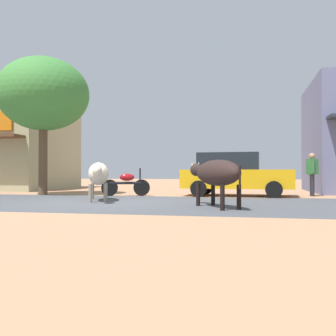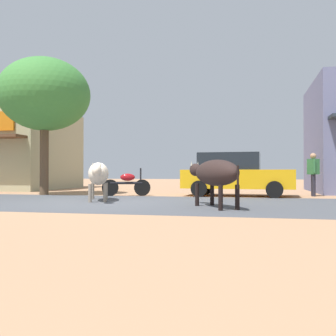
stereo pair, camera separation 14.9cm
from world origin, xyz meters
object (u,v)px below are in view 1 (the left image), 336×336
at_px(parked_motorcycle, 126,184).
at_px(pedestrian_by_shop, 312,171).
at_px(parked_hatchback_car, 235,174).
at_px(cow_near_brown, 99,174).
at_px(roadside_tree, 43,95).
at_px(cow_far_dark, 216,173).

height_order(parked_motorcycle, pedestrian_by_shop, pedestrian_by_shop).
relative_size(parked_hatchback_car, cow_near_brown, 1.58).
xyz_separation_m(roadside_tree, parked_hatchback_car, (7.53, 0.81, -3.17)).
bearing_deg(parked_motorcycle, pedestrian_by_shop, 10.65).
xyz_separation_m(parked_motorcycle, cow_near_brown, (-0.09, -2.59, 0.37)).
relative_size(parked_motorcycle, pedestrian_by_shop, 1.10).
distance_m(parked_hatchback_car, cow_far_dark, 4.99).
bearing_deg(roadside_tree, parked_motorcycle, -0.02).
bearing_deg(parked_hatchback_car, parked_motorcycle, -168.67).
height_order(roadside_tree, cow_far_dark, roadside_tree).
xyz_separation_m(parked_hatchback_car, cow_near_brown, (-4.14, -3.40, 0.00)).
relative_size(parked_hatchback_car, pedestrian_by_shop, 2.57).
bearing_deg(roadside_tree, cow_near_brown, -37.41).
xyz_separation_m(cow_far_dark, pedestrian_by_shop, (3.20, 5.47, 0.08)).
bearing_deg(pedestrian_by_shop, cow_near_brown, -150.96).
bearing_deg(cow_near_brown, parked_hatchback_car, 39.46).
xyz_separation_m(cow_near_brown, pedestrian_by_shop, (7.02, 3.90, 0.11)).
bearing_deg(cow_far_dark, parked_hatchback_car, 86.31).
height_order(parked_motorcycle, cow_near_brown, cow_near_brown).
bearing_deg(parked_motorcycle, cow_near_brown, -91.98).
distance_m(parked_hatchback_car, parked_motorcycle, 4.14).
xyz_separation_m(cow_near_brown, cow_far_dark, (3.81, -1.58, 0.03)).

